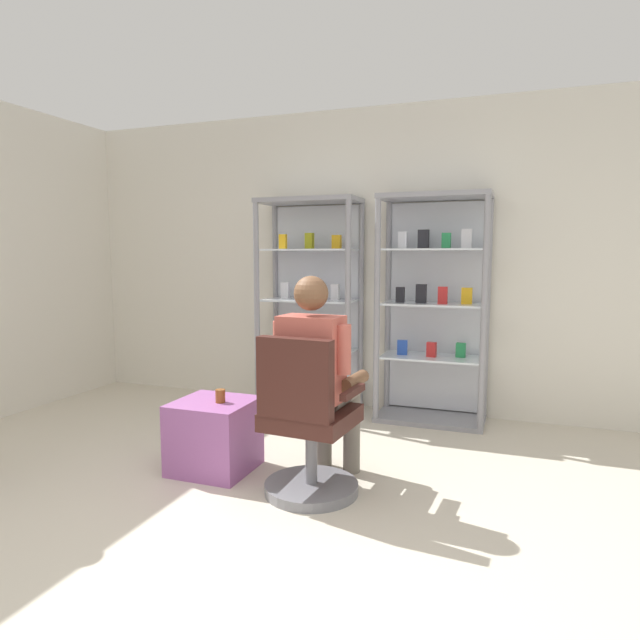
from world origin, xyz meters
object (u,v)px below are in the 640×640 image
display_cabinet_right (434,307)px  seated_shopkeeper (319,372)px  office_chair (307,431)px  storage_crate (214,435)px  tea_glass (220,396)px  display_cabinet_left (312,304)px

display_cabinet_right → seated_shopkeeper: (-0.43, -1.63, -0.25)m
display_cabinet_right → office_chair: display_cabinet_right is taller
office_chair → storage_crate: bearing=167.0°
tea_glass → office_chair: bearing=-13.1°
seated_shopkeeper → tea_glass: size_ratio=15.15×
office_chair → storage_crate: office_chair is taller
display_cabinet_right → storage_crate: (-1.16, -1.63, -0.73)m
display_cabinet_left → tea_glass: 1.70m
display_cabinet_left → storage_crate: size_ratio=3.88×
office_chair → tea_glass: size_ratio=11.27×
display_cabinet_right → seated_shopkeeper: size_ratio=1.47×
office_chair → seated_shopkeeper: (0.01, 0.16, 0.32)m
storage_crate → tea_glass: size_ratio=5.76×
office_chair → seated_shopkeeper: bearing=85.5°
seated_shopkeeper → display_cabinet_right: bearing=75.2°
display_cabinet_right → tea_glass: display_cabinet_right is taller
display_cabinet_left → tea_glass: display_cabinet_left is taller
display_cabinet_right → seated_shopkeeper: display_cabinet_right is taller
display_cabinet_left → storage_crate: 1.79m
storage_crate → tea_glass: 0.28m
seated_shopkeeper → storage_crate: size_ratio=2.63×
storage_crate → tea_glass: tea_glass is taller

